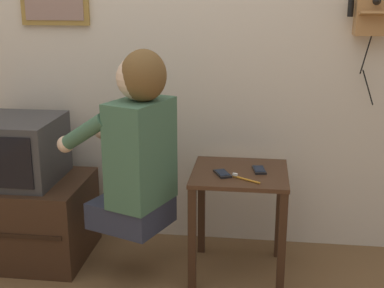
% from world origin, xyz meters
% --- Properties ---
extents(wall_back, '(6.80, 0.05, 2.55)m').
position_xyz_m(wall_back, '(0.00, 1.01, 1.27)').
color(wall_back, beige).
rests_on(wall_back, ground_plane).
extents(side_table, '(0.50, 0.48, 0.59)m').
position_xyz_m(side_table, '(0.41, 0.57, 0.46)').
color(side_table, '#422819').
rests_on(side_table, ground_plane).
extents(person, '(0.60, 0.52, 0.93)m').
position_xyz_m(person, '(-0.11, 0.44, 0.76)').
color(person, '#2D3347').
rests_on(person, ground_plane).
extents(tv_stand, '(0.74, 0.56, 0.47)m').
position_xyz_m(tv_stand, '(-0.83, 0.62, 0.23)').
color(tv_stand, '#382316').
rests_on(tv_stand, ground_plane).
extents(television, '(0.45, 0.48, 0.36)m').
position_xyz_m(television, '(-0.83, 0.62, 0.64)').
color(television, '#38383A').
rests_on(television, tv_stand).
extents(wall_phone_antique, '(0.22, 0.19, 0.73)m').
position_xyz_m(wall_phone_antique, '(1.07, 0.92, 1.43)').
color(wall_phone_antique, '#AD7A47').
extents(cell_phone_held, '(0.11, 0.14, 0.01)m').
position_xyz_m(cell_phone_held, '(0.32, 0.51, 0.59)').
color(cell_phone_held, black).
rests_on(cell_phone_held, side_table).
extents(cell_phone_spare, '(0.08, 0.13, 0.01)m').
position_xyz_m(cell_phone_spare, '(0.51, 0.60, 0.59)').
color(cell_phone_spare, black).
rests_on(cell_phone_spare, side_table).
extents(toothbrush, '(0.14, 0.10, 0.02)m').
position_xyz_m(toothbrush, '(0.44, 0.45, 0.59)').
color(toothbrush, orange).
rests_on(toothbrush, side_table).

